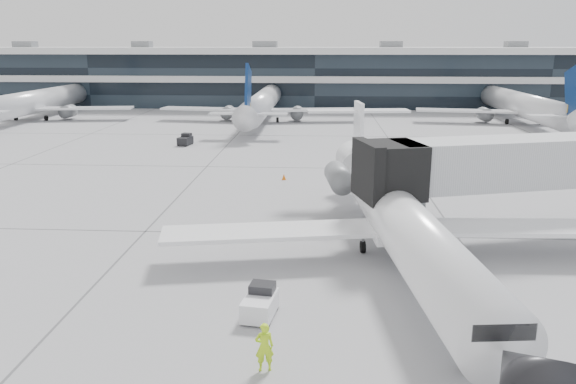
# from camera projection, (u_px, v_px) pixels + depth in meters

# --- Properties ---
(ground) EXTENTS (220.00, 220.00, 0.00)m
(ground) POSITION_uv_depth(u_px,v_px,m) (299.00, 234.00, 35.84)
(ground) COLOR #959598
(ground) RESTS_ON ground
(terminal) EXTENTS (170.00, 22.00, 10.00)m
(terminal) POSITION_uv_depth(u_px,v_px,m) (315.00, 79.00, 113.71)
(terminal) COLOR black
(terminal) RESTS_ON ground
(bg_jet_left) EXTENTS (32.00, 40.00, 9.60)m
(bg_jet_left) POSITION_uv_depth(u_px,v_px,m) (37.00, 119.00, 91.51)
(bg_jet_left) COLOR silver
(bg_jet_left) RESTS_ON ground
(bg_jet_center) EXTENTS (32.00, 40.00, 9.60)m
(bg_jet_center) POSITION_uv_depth(u_px,v_px,m) (263.00, 121.00, 89.39)
(bg_jet_center) COLOR silver
(bg_jet_center) RESTS_ON ground
(bg_jet_right) EXTENTS (32.00, 40.00, 9.60)m
(bg_jet_right) POSITION_uv_depth(u_px,v_px,m) (519.00, 123.00, 87.09)
(bg_jet_right) COLOR silver
(bg_jet_right) RESTS_ON ground
(regional_jet) EXTENTS (26.11, 32.60, 7.53)m
(regional_jet) POSITION_uv_depth(u_px,v_px,m) (397.00, 216.00, 31.01)
(regional_jet) COLOR white
(regional_jet) RESTS_ON ground
(jet_bridge) EXTENTS (20.06, 8.80, 6.52)m
(jet_bridge) POSITION_uv_depth(u_px,v_px,m) (535.00, 162.00, 34.38)
(jet_bridge) COLOR silver
(jet_bridge) RESTS_ON ground
(ramp_worker) EXTENTS (0.79, 0.60, 1.93)m
(ramp_worker) POSITION_uv_depth(u_px,v_px,m) (264.00, 347.00, 20.67)
(ramp_worker) COLOR #BEF71A
(ramp_worker) RESTS_ON ground
(baggage_tug) EXTENTS (1.59, 2.34, 1.38)m
(baggage_tug) POSITION_uv_depth(u_px,v_px,m) (260.00, 303.00, 24.93)
(baggage_tug) COLOR white
(baggage_tug) RESTS_ON ground
(traffic_cone) EXTENTS (0.41, 0.41, 0.55)m
(traffic_cone) POSITION_uv_depth(u_px,v_px,m) (284.00, 177.00, 50.27)
(traffic_cone) COLOR orange
(traffic_cone) RESTS_ON ground
(far_tug) EXTENTS (1.62, 2.34, 1.37)m
(far_tug) POSITION_uv_depth(u_px,v_px,m) (185.00, 140.00, 67.59)
(far_tug) COLOR black
(far_tug) RESTS_ON ground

